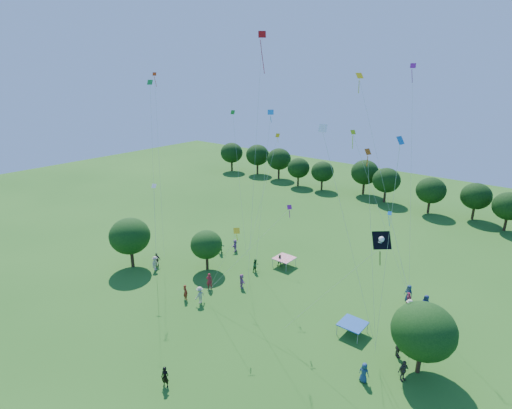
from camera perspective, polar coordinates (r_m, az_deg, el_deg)
The scene contains 42 objects.
ground at distance 33.60m, azimuth -16.84°, elevation -24.39°, with size 160.00×160.00×0.00m, color #2D651E.
near_tree_west at distance 49.50m, azimuth -17.59°, elevation -4.31°, with size 4.77×4.77×6.14m.
near_tree_north at distance 47.25m, azimuth -7.10°, elevation -5.71°, with size 3.72×3.72×4.87m.
near_tree_east at distance 34.11m, azimuth 22.84°, elevation -16.33°, with size 4.83×4.83×5.96m.
treeline at distance 74.12m, azimuth 19.65°, elevation 3.08°, with size 88.01×8.77×6.77m.
tent_red_stripe at distance 48.63m, azimuth 4.06°, elevation -7.66°, with size 2.20×2.20×1.10m.
tent_blue at distance 38.15m, azimuth 13.64°, elevation -16.24°, with size 2.20×2.20×1.10m.
man_in_black at distance 33.02m, azimuth -12.86°, elevation -22.91°, with size 0.63×0.41×1.70m, color black.
crowd_person_0 at distance 33.72m, azimuth 15.17°, elevation -22.15°, with size 0.82×0.44×1.65m, color navy.
crowd_person_1 at distance 42.65m, azimuth -10.05°, elevation -12.25°, with size 0.63×0.40×1.69m, color maroon.
crowd_person_2 at distance 48.67m, azimuth 3.45°, elevation -8.01°, with size 0.74×0.40×1.49m, color #285E2C.
crowd_person_3 at distance 42.14m, azimuth 21.03°, elevation -13.63°, with size 1.18×0.53×1.80m, color beige.
crowd_person_4 at distance 36.67m, azimuth 19.68°, elevation -18.68°, with size 1.09×0.50×1.86m, color #362F2B.
crowd_person_5 at distance 44.18m, azimuth -2.06°, elevation -10.85°, with size 1.49×0.53×1.59m, color #AB6398.
crowd_person_6 at distance 44.63m, azimuth 20.96°, elevation -11.73°, with size 0.88×0.47×1.78m, color navy.
crowd_person_7 at distance 43.42m, azimuth 20.96°, elevation -12.68°, with size 0.64×0.41×1.71m, color maroon.
crowd_person_8 at distance 51.99m, azimuth -5.02°, elevation -6.04°, with size 0.90×0.48×1.82m, color #214F34.
crowd_person_9 at distance 41.81m, azimuth -8.03°, elevation -12.69°, with size 1.20×0.54×1.84m, color #A8A686.
crowd_person_10 at distance 50.11m, azimuth -14.01°, elevation -7.62°, with size 0.99×0.45×1.69m, color #403633.
crowd_person_11 at distance 52.52m, azimuth -3.01°, elevation -5.86°, with size 1.50×0.54×1.61m, color #A764AC.
crowd_person_12 at distance 43.41m, azimuth 23.07°, elevation -12.88°, with size 0.90×0.49×1.82m, color navy.
crowd_person_13 at distance 44.16m, azimuth -6.68°, elevation -10.79°, with size 0.69×0.45×1.86m, color maroon.
crowd_person_14 at distance 47.29m, azimuth -0.04°, elevation -8.71°, with size 0.81×0.44×1.64m, color #235124.
crowd_person_15 at distance 49.16m, azimuth -14.20°, elevation -8.13°, with size 1.15×0.51×1.75m, color beige.
crowd_person_16 at distance 34.67m, azimuth 20.29°, elevation -21.35°, with size 1.02×0.46×1.74m, color #463E38.
pirate_kite at distance 28.99m, azimuth 17.24°, elevation -5.12°, with size 8.13×1.47×10.63m.
red_high_kite at distance 38.44m, azimuth 0.45°, elevation 15.91°, with size 2.05×4.67×24.63m.
small_kite_0 at distance 46.76m, azimuth -13.86°, elevation 9.67°, with size 1.76×2.00×21.03m.
small_kite_1 at distance 49.94m, azimuth 2.15°, elevation 6.05°, with size 1.49×7.69×13.73m.
small_kite_2 at distance 35.74m, azimuth -3.48°, elevation -5.38°, with size 5.27×1.43×8.26m.
small_kite_3 at distance 45.57m, azimuth -2.77°, elevation 7.11°, with size 2.16×0.32×17.06m.
small_kite_4 at distance 25.19m, azimuth 18.65°, elevation -2.57°, with size 2.19×5.72×17.95m.
small_kite_5 at distance 37.00m, azimuth 1.79°, elevation -3.64°, with size 7.41×3.97×9.75m.
small_kite_6 at distance 28.81m, azimuth 11.48°, elevation 2.38°, with size 4.67×2.92×17.74m.
small_kite_7 at distance 44.41m, azimuth 1.69°, elevation 8.86°, with size 1.01×2.03×17.21m.
small_kite_8 at distance 30.40m, azimuth 15.95°, elevation -0.12°, with size 2.26×0.53×15.94m.
small_kite_9 at distance 39.70m, azimuth 15.99°, elevation 10.88°, with size 6.85×1.67×21.02m.
small_kite_10 at distance 38.59m, azimuth 15.65°, elevation 3.80°, with size 6.59×2.26×16.07m.
small_kite_11 at distance 43.59m, azimuth -14.66°, elevation 9.63°, with size 0.91×0.99×20.33m.
small_kite_12 at distance 42.06m, azimuth 19.00°, elevation -3.43°, with size 2.98×0.33×7.97m.
small_kite_13 at distance 41.39m, azimuth 21.37°, elevation 9.98°, with size 3.33×2.43×21.86m.
small_kite_14 at distance 44.54m, azimuth -14.30°, elevation 0.36°, with size 0.94×0.51×9.73m.
Camera 1 is at (21.65, -12.47, 22.46)m, focal length 28.00 mm.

